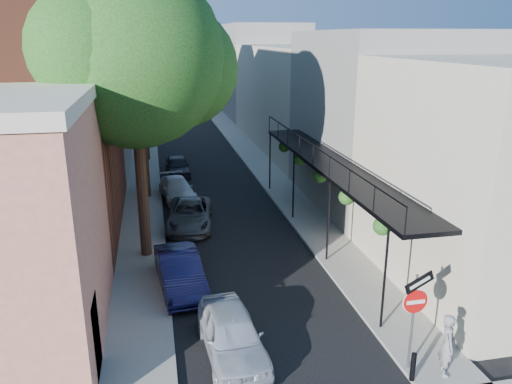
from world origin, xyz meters
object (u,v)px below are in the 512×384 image
parked_car_a (232,335)px  sign_post (415,305)px  parked_car_b (180,271)px  parked_car_e (178,166)px  parked_car_d (177,189)px  oak_near (145,60)px  oak_far (146,43)px  parked_car_c (190,214)px  pedestrian (448,345)px  bollard (413,367)px  oak_mid (146,69)px

parked_car_a → sign_post: bearing=-24.1°
parked_car_b → parked_car_e: parked_car_b is taller
parked_car_d → parked_car_e: (0.29, 4.83, 0.06)m
sign_post → parked_car_b: size_ratio=0.73×
oak_near → parked_car_d: oak_near is taller
oak_far → parked_car_c: oak_far is taller
parked_car_b → pedestrian: (6.59, -6.40, 0.32)m
parked_car_b → parked_car_d: (0.47, 10.57, -0.10)m
parked_car_e → pedestrian: 22.56m
sign_post → oak_near: 12.77m
oak_far → parked_car_e: bearing=-72.8°
bollard → parked_car_a: (-4.40, 2.18, 0.15)m
parked_car_e → oak_far: bearing=106.4°
parked_car_a → pedestrian: 5.79m
sign_post → pedestrian: sign_post is taller
bollard → pedestrian: size_ratio=0.46×
oak_mid → parked_car_b: bearing=-85.8°
sign_post → pedestrian: bearing=-25.3°
oak_far → parked_car_e: 9.19m
parked_car_a → oak_mid: bearing=93.8°
bollard → parked_car_e: bearing=102.5°
parked_car_a → parked_car_c: 10.37m
parked_car_a → parked_car_c: size_ratio=0.88×
parked_car_c → pedestrian: (5.76, -12.46, 0.37)m
bollard → parked_car_c: size_ratio=0.18×
oak_near → parked_car_c: 7.94m
pedestrian → oak_mid: bearing=43.2°
oak_mid → pedestrian: (7.41, -17.65, -6.06)m
parked_car_a → parked_car_b: bearing=102.0°
oak_mid → parked_car_d: (1.29, -0.69, -6.48)m
parked_car_e → parked_car_c: bearing=-90.4°
parked_car_c → bollard: bearing=-61.4°
bollard → parked_car_c: bearing=110.8°
bollard → parked_car_c: parked_car_c is taller
oak_near → parked_car_b: bearing=-76.9°
parked_car_c → oak_near: bearing=-112.1°
sign_post → parked_car_d: 17.46m
oak_far → parked_car_b: 21.68m
pedestrian → parked_car_b: bearing=66.3°
parked_car_b → parked_car_e: size_ratio=1.10×
oak_mid → parked_car_e: (1.58, 4.14, -6.42)m
sign_post → oak_far: 27.80m
parked_car_e → oak_mid: bearing=-111.7°
bollard → oak_near: oak_near is taller
parked_car_a → parked_car_c: parked_car_a is taller
oak_far → pedestrian: bearing=-74.6°
parked_car_c → pedestrian: size_ratio=2.55×
oak_near → oak_far: (0.01, 17.01, 0.38)m
oak_mid → pedestrian: size_ratio=5.85×
sign_post → parked_car_e: size_ratio=0.81×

